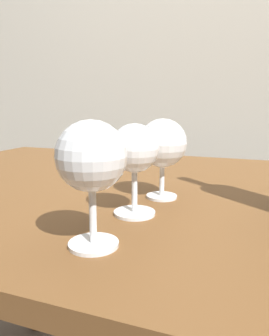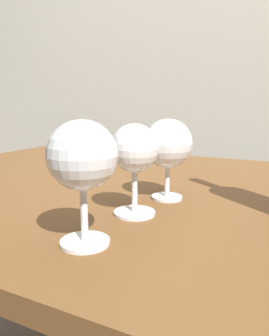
% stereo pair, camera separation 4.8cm
% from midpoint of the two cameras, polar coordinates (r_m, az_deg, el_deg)
% --- Properties ---
extents(back_wall, '(5.00, 0.08, 2.60)m').
position_cam_midpoint_polar(back_wall, '(1.68, 23.21, 23.01)').
color(back_wall, beige).
rests_on(back_wall, ground_plane).
extents(dining_table, '(1.53, 0.84, 0.77)m').
position_cam_midpoint_polar(dining_table, '(0.68, 13.71, -11.35)').
color(dining_table, brown).
rests_on(dining_table, ground_plane).
extents(wine_glass_white, '(0.08, 0.08, 0.15)m').
position_cam_midpoint_polar(wine_glass_white, '(0.37, -5.70, 1.65)').
color(wine_glass_white, white).
rests_on(wine_glass_white, dining_table).
extents(wine_glass_amber, '(0.07, 0.07, 0.14)m').
position_cam_midpoint_polar(wine_glass_amber, '(0.48, 2.89, 3.07)').
color(wine_glass_amber, white).
rests_on(wine_glass_amber, dining_table).
extents(wine_glass_port, '(0.09, 0.09, 0.14)m').
position_cam_midpoint_polar(wine_glass_port, '(0.57, 8.43, 4.09)').
color(wine_glass_port, white).
rests_on(wine_glass_port, dining_table).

